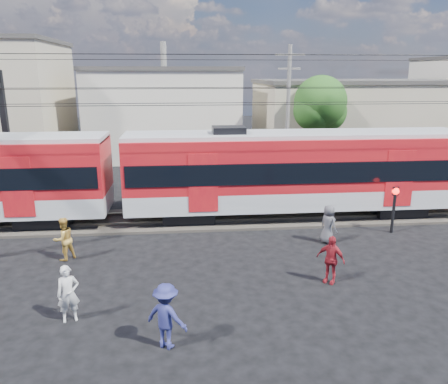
# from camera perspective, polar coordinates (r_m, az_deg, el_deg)

# --- Properties ---
(ground) EXTENTS (120.00, 120.00, 0.00)m
(ground) POSITION_cam_1_polar(r_m,az_deg,el_deg) (13.80, -2.54, -14.52)
(ground) COLOR black
(ground) RESTS_ON ground
(track_bed) EXTENTS (70.00, 3.40, 0.12)m
(track_bed) POSITION_cam_1_polar(r_m,az_deg,el_deg) (21.10, -3.66, -3.52)
(track_bed) COLOR #2D2823
(track_bed) RESTS_ON ground
(rail_near) EXTENTS (70.00, 0.12, 0.12)m
(rail_near) POSITION_cam_1_polar(r_m,az_deg,el_deg) (20.35, -3.60, -3.88)
(rail_near) COLOR #59544C
(rail_near) RESTS_ON track_bed
(rail_far) EXTENTS (70.00, 0.12, 0.12)m
(rail_far) POSITION_cam_1_polar(r_m,az_deg,el_deg) (21.77, -3.73, -2.58)
(rail_far) COLOR #59544C
(rail_far) RESTS_ON track_bed
(commuter_train) EXTENTS (50.30, 3.08, 4.17)m
(commuter_train) POSITION_cam_1_polar(r_m,az_deg,el_deg) (21.18, 9.84, 2.94)
(commuter_train) COLOR black
(commuter_train) RESTS_ON ground
(building_midwest) EXTENTS (12.24, 12.24, 7.30)m
(building_midwest) POSITION_cam_1_polar(r_m,az_deg,el_deg) (39.12, -7.66, 10.50)
(building_midwest) COLOR beige
(building_midwest) RESTS_ON ground
(building_mideast) EXTENTS (16.32, 10.20, 6.30)m
(building_mideast) POSITION_cam_1_polar(r_m,az_deg,el_deg) (38.96, 16.75, 9.24)
(building_mideast) COLOR tan
(building_mideast) RESTS_ON ground
(utility_pole_mid) EXTENTS (1.80, 0.24, 8.50)m
(utility_pole_mid) POSITION_cam_1_polar(r_m,az_deg,el_deg) (27.84, 8.33, 10.37)
(utility_pole_mid) COLOR slate
(utility_pole_mid) RESTS_ON ground
(tree_near) EXTENTS (3.82, 3.64, 6.72)m
(tree_near) POSITION_cam_1_polar(r_m,az_deg,el_deg) (31.66, 12.73, 10.98)
(tree_near) COLOR #382619
(tree_near) RESTS_ON ground
(pedestrian_a) EXTENTS (0.71, 0.57, 1.68)m
(pedestrian_a) POSITION_cam_1_polar(r_m,az_deg,el_deg) (13.39, -19.68, -12.40)
(pedestrian_a) COLOR silver
(pedestrian_a) RESTS_ON ground
(pedestrian_b) EXTENTS (1.02, 1.01, 1.66)m
(pedestrian_b) POSITION_cam_1_polar(r_m,az_deg,el_deg) (17.55, -20.21, -5.77)
(pedestrian_b) COLOR gold
(pedestrian_b) RESTS_ON ground
(pedestrian_c) EXTENTS (1.32, 1.13, 1.77)m
(pedestrian_c) POSITION_cam_1_polar(r_m,az_deg,el_deg) (11.63, -7.55, -15.77)
(pedestrian_c) COLOR navy
(pedestrian_c) RESTS_ON ground
(pedestrian_d) EXTENTS (1.01, 0.94, 1.67)m
(pedestrian_d) POSITION_cam_1_polar(r_m,az_deg,el_deg) (15.19, 13.75, -8.54)
(pedestrian_d) COLOR maroon
(pedestrian_d) RESTS_ON ground
(pedestrian_e) EXTENTS (0.84, 0.95, 1.63)m
(pedestrian_e) POSITION_cam_1_polar(r_m,az_deg,el_deg) (18.57, 13.47, -4.12)
(pedestrian_e) COLOR #48474C
(pedestrian_e) RESTS_ON ground
(crossing_signal) EXTENTS (0.30, 0.30, 2.10)m
(crossing_signal) POSITION_cam_1_polar(r_m,az_deg,el_deg) (20.42, 21.38, -1.11)
(crossing_signal) COLOR black
(crossing_signal) RESTS_ON ground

